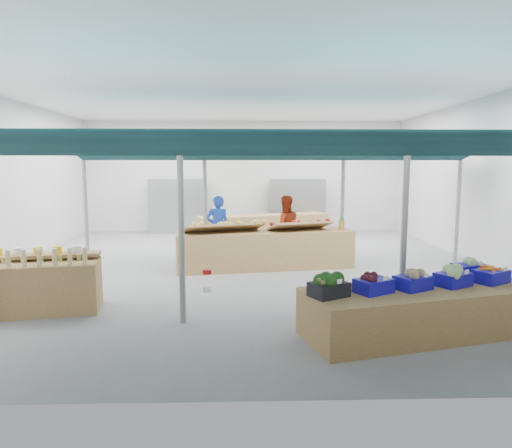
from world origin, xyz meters
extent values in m
plane|color=gray|center=(0.00, 0.00, 0.00)|extent=(13.00, 13.00, 0.00)
plane|color=silver|center=(0.00, 0.00, 4.20)|extent=(13.00, 13.00, 0.00)
plane|color=silver|center=(0.00, 6.50, 2.10)|extent=(12.00, 0.00, 12.00)
plane|color=silver|center=(6.00, 0.00, 2.10)|extent=(0.00, 13.00, 13.00)
cylinder|color=gray|center=(-4.00, 0.50, 1.50)|extent=(0.10, 0.10, 3.00)
cylinder|color=gray|center=(-1.00, -4.00, 1.50)|extent=(0.10, 0.10, 3.00)
cylinder|color=gray|center=(-1.00, 0.50, 1.50)|extent=(0.10, 0.10, 3.00)
cylinder|color=gray|center=(2.50, -4.00, 1.50)|extent=(0.10, 0.10, 3.00)
cylinder|color=gray|center=(2.50, 0.50, 1.50)|extent=(0.10, 0.10, 3.00)
cylinder|color=gray|center=(5.50, 0.50, 1.50)|extent=(0.10, 0.10, 3.00)
cylinder|color=gray|center=(0.75, -4.00, 2.85)|extent=(10.00, 0.06, 0.06)
cylinder|color=gray|center=(0.75, 0.50, 2.85)|extent=(10.00, 0.06, 0.06)
cube|color=#0B282F|center=(0.75, -4.65, 2.78)|extent=(9.50, 1.28, 0.30)
cube|color=#0B282F|center=(0.75, -3.35, 2.78)|extent=(9.50, 1.28, 0.30)
cube|color=#0B282F|center=(0.75, -0.15, 2.78)|extent=(9.50, 1.28, 0.30)
cube|color=#0B282F|center=(0.75, 1.15, 2.78)|extent=(9.50, 1.28, 0.30)
cube|color=#B23F33|center=(-2.50, 6.00, 1.00)|extent=(2.00, 0.50, 2.00)
cube|color=#B23F33|center=(2.00, 6.00, 1.00)|extent=(2.00, 0.50, 2.00)
cube|color=olive|center=(-3.50, -3.37, 0.43)|extent=(2.04, 1.18, 0.85)
cube|color=#997247|center=(-3.54, -3.11, 0.93)|extent=(1.96, 0.71, 0.06)
cube|color=olive|center=(2.62, -4.60, 0.35)|extent=(3.74, 2.04, 0.69)
cube|color=olive|center=(0.49, -0.06, 0.46)|extent=(4.38, 1.68, 0.92)
cube|color=olive|center=(0.67, 4.61, 0.41)|extent=(4.61, 2.36, 0.82)
cube|color=#120E9F|center=(3.97, -4.40, 0.32)|extent=(0.55, 0.41, 0.63)
imported|color=#1A3FAA|center=(-0.71, 1.04, 0.86)|extent=(0.68, 0.50, 1.71)
imported|color=maroon|center=(1.09, 1.04, 0.86)|extent=(0.92, 0.77, 1.71)
cube|color=black|center=(1.13, -4.98, 0.79)|extent=(0.61, 0.55, 0.20)
cube|color=white|center=(1.24, -5.17, 0.95)|extent=(0.07, 0.05, 0.06)
cube|color=#120E9F|center=(1.80, -4.81, 0.79)|extent=(0.61, 0.55, 0.20)
cube|color=white|center=(1.91, -5.00, 0.95)|extent=(0.07, 0.05, 0.06)
cube|color=#120E9F|center=(2.42, -4.65, 0.79)|extent=(0.61, 0.55, 0.20)
cube|color=white|center=(2.53, -4.84, 0.95)|extent=(0.07, 0.05, 0.06)
cube|color=#120E9F|center=(3.10, -4.47, 0.79)|extent=(0.61, 0.55, 0.20)
cube|color=white|center=(3.20, -4.67, 0.95)|extent=(0.07, 0.05, 0.06)
cube|color=#120E9F|center=(3.77, -4.30, 0.79)|extent=(0.61, 0.55, 0.20)
cube|color=white|center=(3.87, -4.49, 0.95)|extent=(0.07, 0.05, 0.06)
sphere|color=brown|center=(1.02, -5.13, 0.93)|extent=(0.09, 0.09, 0.09)
sphere|color=brown|center=(0.97, -5.15, 0.97)|extent=(0.06, 0.06, 0.06)
cylinder|color=red|center=(-0.51, -5.22, 1.10)|extent=(0.12, 0.12, 0.05)
cube|color=white|center=(-0.51, -5.28, 0.88)|extent=(0.10, 0.01, 0.07)
cube|color=#997247|center=(-0.50, -0.32, 1.04)|extent=(2.02, 1.24, 0.26)
cube|color=#997247|center=(1.36, -0.03, 1.04)|extent=(1.64, 1.11, 0.26)
cylinder|color=#8C6019|center=(2.41, 0.14, 1.03)|extent=(0.14, 0.14, 0.22)
cone|color=#26661E|center=(2.41, 0.14, 1.22)|extent=(0.12, 0.12, 0.18)
cube|color=#120E9F|center=(3.65, -3.87, 0.79)|extent=(0.57, 0.46, 0.20)
cube|color=white|center=(3.71, -4.08, 0.95)|extent=(0.08, 0.03, 0.06)
camera|label=1|loc=(-0.04, -11.04, 2.46)|focal=32.00mm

